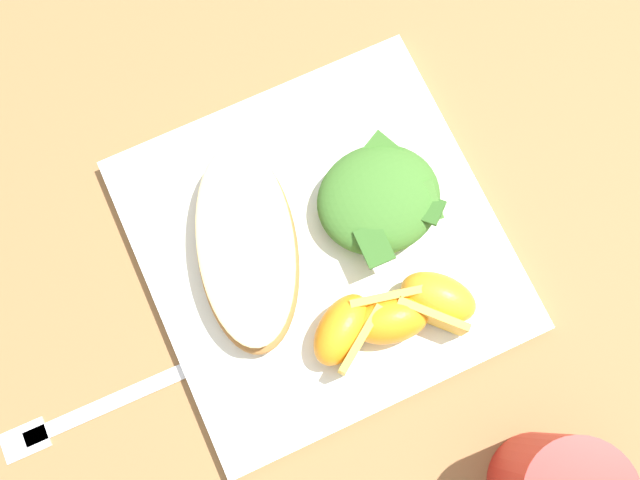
{
  "coord_description": "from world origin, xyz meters",
  "views": [
    {
      "loc": [
        -0.06,
        -0.13,
        0.61
      ],
      "look_at": [
        0.0,
        0.0,
        0.03
      ],
      "focal_mm": 42.57,
      "sensor_mm": 36.0,
      "label": 1
    }
  ],
  "objects_px": {
    "white_plate": "(320,245)",
    "cheesy_pizza_bread": "(247,246)",
    "green_salad_pile": "(379,199)",
    "orange_wedge_front": "(344,331)",
    "orange_wedge_rear": "(437,300)",
    "metal_fork": "(96,409)",
    "orange_wedge_middle": "(390,318)"
  },
  "relations": [
    {
      "from": "cheesy_pizza_bread",
      "to": "orange_wedge_middle",
      "type": "xyz_separation_m",
      "value": [
        0.08,
        -0.1,
        0.0
      ]
    },
    {
      "from": "white_plate",
      "to": "orange_wedge_rear",
      "type": "distance_m",
      "value": 0.11
    },
    {
      "from": "cheesy_pizza_bread",
      "to": "orange_wedge_rear",
      "type": "height_order",
      "value": "orange_wedge_rear"
    },
    {
      "from": "cheesy_pizza_bread",
      "to": "orange_wedge_front",
      "type": "xyz_separation_m",
      "value": [
        0.04,
        -0.09,
        0.0
      ]
    },
    {
      "from": "orange_wedge_rear",
      "to": "metal_fork",
      "type": "bearing_deg",
      "value": 172.33
    },
    {
      "from": "white_plate",
      "to": "orange_wedge_middle",
      "type": "distance_m",
      "value": 0.09
    },
    {
      "from": "green_salad_pile",
      "to": "metal_fork",
      "type": "relative_size",
      "value": 0.54
    },
    {
      "from": "orange_wedge_front",
      "to": "orange_wedge_middle",
      "type": "bearing_deg",
      "value": -8.51
    },
    {
      "from": "white_plate",
      "to": "orange_wedge_rear",
      "type": "xyz_separation_m",
      "value": [
        0.06,
        -0.08,
        0.03
      ]
    },
    {
      "from": "green_salad_pile",
      "to": "orange_wedge_rear",
      "type": "height_order",
      "value": "same"
    },
    {
      "from": "orange_wedge_middle",
      "to": "orange_wedge_front",
      "type": "bearing_deg",
      "value": 171.49
    },
    {
      "from": "orange_wedge_middle",
      "to": "cheesy_pizza_bread",
      "type": "bearing_deg",
      "value": 128.34
    },
    {
      "from": "white_plate",
      "to": "cheesy_pizza_bread",
      "type": "bearing_deg",
      "value": 162.38
    },
    {
      "from": "cheesy_pizza_bread",
      "to": "metal_fork",
      "type": "xyz_separation_m",
      "value": [
        -0.16,
        -0.06,
        -0.03
      ]
    },
    {
      "from": "orange_wedge_rear",
      "to": "white_plate",
      "type": "bearing_deg",
      "value": 126.56
    },
    {
      "from": "orange_wedge_middle",
      "to": "orange_wedge_rear",
      "type": "bearing_deg",
      "value": -4.13
    },
    {
      "from": "orange_wedge_rear",
      "to": "green_salad_pile",
      "type": "bearing_deg",
      "value": 93.64
    },
    {
      "from": "metal_fork",
      "to": "orange_wedge_middle",
      "type": "bearing_deg",
      "value": -8.25
    },
    {
      "from": "orange_wedge_middle",
      "to": "orange_wedge_rear",
      "type": "relative_size",
      "value": 0.97
    },
    {
      "from": "cheesy_pizza_bread",
      "to": "green_salad_pile",
      "type": "height_order",
      "value": "green_salad_pile"
    },
    {
      "from": "orange_wedge_front",
      "to": "metal_fork",
      "type": "bearing_deg",
      "value": 171.8
    },
    {
      "from": "green_salad_pile",
      "to": "orange_wedge_middle",
      "type": "relative_size",
      "value": 1.52
    },
    {
      "from": "orange_wedge_rear",
      "to": "orange_wedge_middle",
      "type": "bearing_deg",
      "value": 175.87
    },
    {
      "from": "orange_wedge_front",
      "to": "orange_wedge_rear",
      "type": "distance_m",
      "value": 0.08
    },
    {
      "from": "green_salad_pile",
      "to": "orange_wedge_front",
      "type": "bearing_deg",
      "value": -130.04
    },
    {
      "from": "orange_wedge_front",
      "to": "orange_wedge_rear",
      "type": "bearing_deg",
      "value": -6.23
    },
    {
      "from": "cheesy_pizza_bread",
      "to": "green_salad_pile",
      "type": "xyz_separation_m",
      "value": [
        0.11,
        -0.01,
        0.0
      ]
    },
    {
      "from": "orange_wedge_rear",
      "to": "metal_fork",
      "type": "distance_m",
      "value": 0.28
    },
    {
      "from": "cheesy_pizza_bread",
      "to": "metal_fork",
      "type": "distance_m",
      "value": 0.17
    },
    {
      "from": "green_salad_pile",
      "to": "orange_wedge_middle",
      "type": "xyz_separation_m",
      "value": [
        -0.03,
        -0.09,
        -0.0
      ]
    },
    {
      "from": "white_plate",
      "to": "cheesy_pizza_bread",
      "type": "distance_m",
      "value": 0.06
    },
    {
      "from": "white_plate",
      "to": "orange_wedge_middle",
      "type": "height_order",
      "value": "orange_wedge_middle"
    }
  ]
}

